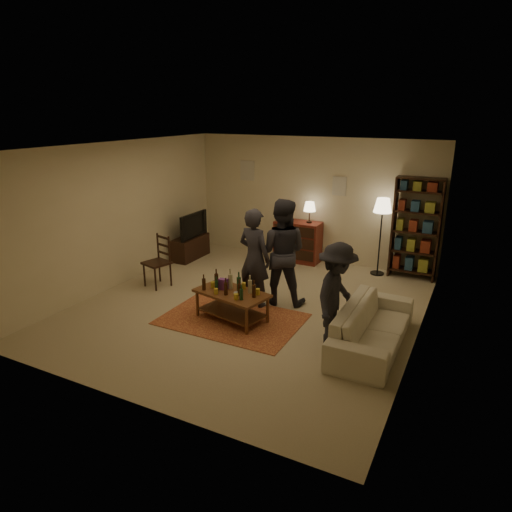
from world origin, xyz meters
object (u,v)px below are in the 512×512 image
Objects in this scene: coffee_table at (232,295)px; dresser at (298,240)px; person_right at (281,252)px; dining_chair at (159,259)px; tv_stand at (190,242)px; bookshelf at (416,228)px; person_left at (254,258)px; person_by_sofa at (336,295)px; sofa at (373,326)px; floor_lamp at (382,211)px.

dresser is at bearing 93.05° from coffee_table.
coffee_table is 1.19m from person_right.
tv_stand is at bearing 120.48° from dining_chair.
bookshelf is (4.69, 0.98, 0.65)m from tv_stand.
tv_stand is 0.78× the size of dresser.
tv_stand is 3.02m from person_left.
bookshelf is 3.43m from person_by_sofa.
dining_chair is 0.48× the size of sofa.
tv_stand is at bearing 135.81° from coffee_table.
floor_lamp is at bearing -2.02° from dresser.
bookshelf is 1.09× the size of person_right.
person_right is (-1.85, -2.34, -0.11)m from bookshelf.
person_right reaches higher than dresser.
floor_lamp is 3.27m from sofa.
tv_stand is 5.14m from sofa.
dining_chair is 5.03m from bookshelf.
person_right is (-1.21, -2.21, -0.41)m from floor_lamp.
floor_lamp is at bearing 63.22° from coffee_table.
dining_chair is at bearing 160.79° from coffee_table.
floor_lamp is at bearing 4.00° from person_by_sofa.
coffee_table is at bearing 94.11° from sofa.
dining_chair is 4.24m from sofa.
person_right is at bearing 22.87° from dining_chair.
sofa is (4.64, -2.20, -0.08)m from tv_stand.
bookshelf is (4.24, 2.65, 0.50)m from dining_chair.
tv_stand is 4.80m from person_by_sofa.
dining_chair is 0.64× the size of floor_lamp.
tv_stand is 0.69× the size of person_by_sofa.
dining_chair reaches higher than sofa.
dresser is 0.80× the size of person_left.
coffee_table is at bearing 91.23° from person_by_sofa.
person_right is at bearing -25.57° from tv_stand.
sofa is 2.30m from person_left.
floor_lamp is (-0.64, -0.13, 0.30)m from bookshelf.
floor_lamp is 3.29m from person_by_sofa.
person_right reaches higher than tv_stand.
person_by_sofa is (-0.55, -3.37, -0.27)m from bookshelf.
tv_stand reaches higher than dining_chair.
dresser is (2.25, 0.91, 0.09)m from tv_stand.
floor_lamp reaches higher than sofa.
floor_lamp is 0.76× the size of sofa.
floor_lamp reaches higher than tv_stand.
dresser is 2.50m from bookshelf.
person_right is (0.41, 1.00, 0.51)m from coffee_table.
sofa is at bearing 142.58° from person_right.
person_left is (2.48, -1.66, 0.47)m from tv_stand.
coffee_table is 1.27× the size of dining_chair.
dresser is 0.74× the size of person_right.
coffee_table is 0.69× the size of person_right.
person_by_sofa is (-0.50, -0.19, 0.46)m from sofa.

